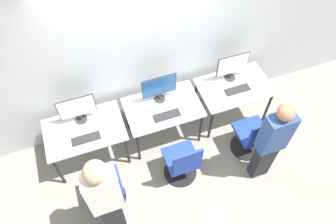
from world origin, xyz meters
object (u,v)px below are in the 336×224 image
Objects in this scene: monitor_left at (77,109)px; keyboard_left at (86,139)px; monitor_right at (232,66)px; keyboard_center at (167,115)px; keyboard_right at (237,90)px; office_chair_left at (106,190)px; person_left at (106,199)px; person_right at (272,141)px; monitor_center at (159,88)px; mouse_right at (254,85)px; mouse_left at (106,134)px; mouse_center at (185,110)px; office_chair_right at (252,137)px; office_chair_center at (182,163)px.

monitor_left reaches higher than keyboard_left.
monitor_right reaches higher than keyboard_left.
keyboard_right is (1.13, 0.09, 0.00)m from keyboard_center.
office_chair_left is (0.06, -0.96, -0.60)m from monitor_left.
person_left is at bearing -136.83° from keyboard_center.
keyboard_center is 1.42m from person_right.
monitor_center is (1.06, 1.31, -0.01)m from person_left.
monitor_center is at bearing 170.69° from mouse_right.
office_chair_left is at bearing -108.11° from mouse_left.
person_left is 1.11× the size of person_right.
mouse_left is at bearing 71.89° from office_chair_left.
monitor_right is 1.26m from person_right.
keyboard_center is 0.27m from mouse_center.
monitor_left is 5.49× the size of mouse_right.
office_chair_right is (0.85, -0.55, -0.35)m from mouse_center.
monitor_left is at bearing 90.00° from keyboard_left.
office_chair_center is 10.18× the size of mouse_right.
mouse_left is 0.96m from monitor_center.
keyboard_left is 4.24× the size of mouse_right.
mouse_left is 0.18× the size of monitor_center.
keyboard_left is at bearing -164.90° from monitor_center.
mouse_center is at bearing -49.34° from monitor_center.
keyboard_right is (2.26, 0.08, 0.00)m from keyboard_left.
monitor_right is (2.00, 0.36, 0.24)m from mouse_left.
mouse_left is 0.18× the size of monitor_right.
monitor_right reaches higher than office_chair_center.
office_chair_left is at bearing 172.35° from person_right.
person_left is at bearing -86.92° from monitor_left.
keyboard_center is at bearing 43.17° from person_left.
monitor_left is 1.13m from monitor_center.
monitor_left and monitor_right have the same top height.
monitor_center is 1.64m from person_right.
monitor_left is at bearing -179.89° from monitor_right.
keyboard_left is at bearing 157.31° from person_right.
office_chair_left is 10.18× the size of mouse_center.
monitor_center is 1.00× the size of monitor_right.
monitor_right is at bearing 16.73° from keyboard_center.
mouse_center is 0.96m from monitor_right.
monitor_left is 1.13m from office_chair_left.
monitor_left is 1.00× the size of monitor_center.
person_left reaches higher than office_chair_left.
keyboard_center is (0.00, -0.31, -0.25)m from monitor_center.
monitor_left is 1.33m from person_left.
person_right is at bearing -40.32° from keyboard_center.
mouse_left is at bearing -176.99° from keyboard_right.
keyboard_center is at bearing -0.40° from keyboard_left.
mouse_center reaches higher than keyboard_left.
person_left is at bearing -153.77° from keyboard_right.
keyboard_center is 1.21m from monitor_right.
mouse_center is at bearing -174.65° from keyboard_right.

